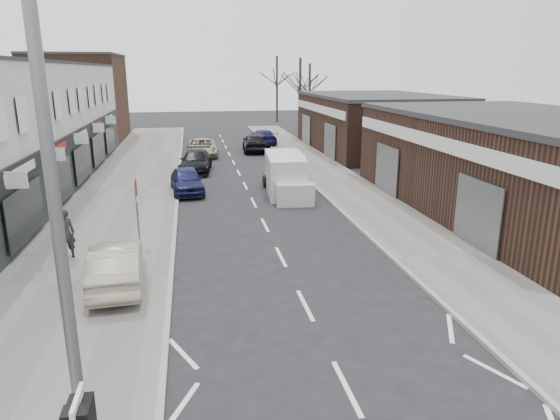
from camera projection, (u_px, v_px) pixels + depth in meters
name	position (u px, v px, depth m)	size (l,w,h in m)	color
pavement_left	(128.00, 189.00, 28.56)	(5.50, 64.00, 0.12)	slate
pavement_right	(338.00, 181.00, 30.68)	(3.50, 64.00, 0.12)	slate
brick_block_far	(79.00, 99.00, 48.17)	(8.00, 10.00, 8.00)	#4B2E20
right_unit_near	(525.00, 166.00, 23.65)	(10.00, 18.00, 4.50)	#39231A
right_unit_far	(375.00, 124.00, 42.62)	(10.00, 16.00, 4.50)	#39231A
tree_far_a	(300.00, 132.00, 55.90)	(3.60, 3.60, 8.00)	#382D26
tree_far_b	(309.00, 126.00, 62.01)	(3.60, 3.60, 7.50)	#382D26
tree_far_c	(277.00, 122.00, 67.20)	(3.60, 3.60, 8.50)	#382D26
street_lamp	(74.00, 239.00, 6.10)	(2.23, 0.22, 8.00)	slate
warning_sign	(137.00, 192.00, 18.78)	(0.12, 0.80, 2.70)	slate
white_van	(286.00, 176.00, 27.49)	(2.36, 5.71, 2.16)	silver
sedan_on_pavement	(117.00, 264.00, 15.46)	(1.48, 4.23, 1.40)	#9D967D
pedestrian	(65.00, 234.00, 17.68)	(0.67, 0.44, 1.83)	#222227
parked_car_left_a	(187.00, 180.00, 27.80)	(1.68, 4.17, 1.42)	#141740
parked_car_left_b	(196.00, 161.00, 33.69)	(2.00, 4.92, 1.43)	black
parked_car_left_c	(202.00, 147.00, 39.97)	(2.30, 4.98, 1.38)	#AFA18C
parked_car_right_a	(292.00, 163.00, 33.10)	(1.46, 4.19, 1.38)	silver
parked_car_right_b	(254.00, 142.00, 42.11)	(1.86, 4.62, 1.57)	black
parked_car_right_c	(263.00, 137.00, 46.15)	(1.94, 4.77, 1.38)	#151643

